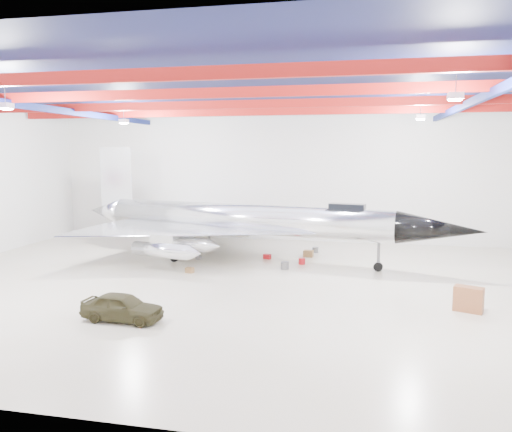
# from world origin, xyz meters

# --- Properties ---
(floor) EXTENTS (40.00, 40.00, 0.00)m
(floor) POSITION_xyz_m (0.00, 0.00, 0.00)
(floor) COLOR #C0B798
(floor) RESTS_ON ground
(wall_back) EXTENTS (40.00, 0.00, 40.00)m
(wall_back) POSITION_xyz_m (0.00, 15.00, 5.50)
(wall_back) COLOR silver
(wall_back) RESTS_ON floor
(ceiling) EXTENTS (40.00, 40.00, 0.00)m
(ceiling) POSITION_xyz_m (0.00, 0.00, 11.00)
(ceiling) COLOR #0A0F38
(ceiling) RESTS_ON wall_back
(ceiling_structure) EXTENTS (39.50, 29.50, 1.08)m
(ceiling_structure) POSITION_xyz_m (0.00, 0.00, 10.32)
(ceiling_structure) COLOR maroon
(ceiling_structure) RESTS_ON ceiling
(jet_aircraft) EXTENTS (28.86, 19.33, 7.92)m
(jet_aircraft) POSITION_xyz_m (-1.52, 6.66, 2.60)
(jet_aircraft) COLOR silver
(jet_aircraft) RESTS_ON floor
(jeep) EXTENTS (3.79, 1.69, 1.27)m
(jeep) POSITION_xyz_m (-3.85, -7.03, 0.63)
(jeep) COLOR #34301A
(jeep) RESTS_ON floor
(desk) EXTENTS (1.46, 1.08, 1.20)m
(desk) POSITION_xyz_m (11.63, -2.44, 0.60)
(desk) COLOR brown
(desk) RESTS_ON floor
(crate_ply) EXTENTS (0.54, 0.46, 0.34)m
(crate_ply) POSITION_xyz_m (-3.90, 2.09, 0.17)
(crate_ply) COLOR olive
(crate_ply) RESTS_ON floor
(toolbox_red) EXTENTS (0.57, 0.50, 0.34)m
(toolbox_red) POSITION_xyz_m (0.10, 7.16, 0.17)
(toolbox_red) COLOR #9F0F15
(toolbox_red) RESTS_ON floor
(engine_drum) EXTENTS (0.65, 0.65, 0.47)m
(engine_drum) POSITION_xyz_m (1.80, 4.31, 0.23)
(engine_drum) COLOR #59595B
(engine_drum) RESTS_ON floor
(parts_bin) EXTENTS (0.74, 0.63, 0.47)m
(parts_bin) POSITION_xyz_m (2.89, 8.41, 0.24)
(parts_bin) COLOR olive
(parts_bin) RESTS_ON floor
(crate_small) EXTENTS (0.43, 0.37, 0.27)m
(crate_small) POSITION_xyz_m (-4.58, 5.93, 0.14)
(crate_small) COLOR #59595B
(crate_small) RESTS_ON floor
(tool_chest) EXTENTS (0.51, 0.51, 0.41)m
(tool_chest) POSITION_xyz_m (2.71, 5.97, 0.21)
(tool_chest) COLOR #9F0F15
(tool_chest) RESTS_ON floor
(spares_box) EXTENTS (0.58, 0.58, 0.41)m
(spares_box) POSITION_xyz_m (3.24, 10.11, 0.20)
(spares_box) COLOR #59595B
(spares_box) RESTS_ON floor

